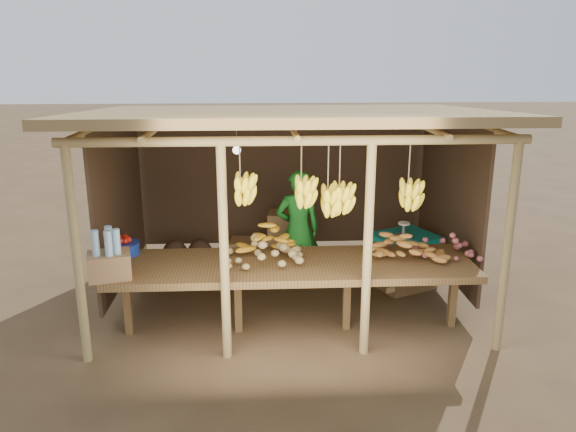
{
  "coord_description": "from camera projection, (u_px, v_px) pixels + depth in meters",
  "views": [
    {
      "loc": [
        -0.36,
        -6.63,
        2.96
      ],
      "look_at": [
        0.0,
        0.0,
        1.05
      ],
      "focal_mm": 35.0,
      "sensor_mm": 36.0,
      "label": 1
    }
  ],
  "objects": [
    {
      "name": "banana_pile",
      "position": [
        269.0,
        237.0,
        6.37
      ],
      "size": [
        0.73,
        0.55,
        0.35
      ],
      "primitive_type": null,
      "rotation": [
        0.0,
        0.0,
        0.29
      ],
      "color": "yellow",
      "rests_on": "counter"
    },
    {
      "name": "potato_heap",
      "position": [
        264.0,
        248.0,
        5.98
      ],
      "size": [
        0.98,
        0.74,
        0.36
      ],
      "primitive_type": null,
      "rotation": [
        0.0,
        0.0,
        -0.27
      ],
      "color": "#A48C54",
      "rests_on": "counter"
    },
    {
      "name": "counter",
      "position": [
        293.0,
        268.0,
        6.08
      ],
      "size": [
        3.9,
        1.05,
        0.8
      ],
      "color": "brown",
      "rests_on": "ground"
    },
    {
      "name": "sweet_potato_heap",
      "position": [
        404.0,
        244.0,
        6.1
      ],
      "size": [
        0.97,
        0.72,
        0.35
      ],
      "primitive_type": null,
      "rotation": [
        0.0,
        0.0,
        0.26
      ],
      "color": "#B5762E",
      "rests_on": "counter"
    },
    {
      "name": "tarp_crate",
      "position": [
        404.0,
        259.0,
        7.37
      ],
      "size": [
        0.97,
        0.92,
        0.92
      ],
      "color": "brown",
      "rests_on": "ground"
    },
    {
      "name": "stall_structure",
      "position": [
        291.0,
        146.0,
        6.64
      ],
      "size": [
        4.7,
        3.5,
        2.43
      ],
      "color": "tan",
      "rests_on": "ground"
    },
    {
      "name": "bottle_box",
      "position": [
        109.0,
        259.0,
        5.6
      ],
      "size": [
        0.48,
        0.42,
        0.52
      ],
      "color": "olive",
      "rests_on": "counter"
    },
    {
      "name": "vendor",
      "position": [
        298.0,
        230.0,
        7.24
      ],
      "size": [
        0.61,
        0.43,
        1.57
      ],
      "primitive_type": "imported",
      "rotation": [
        0.0,
        0.0,
        3.24
      ],
      "color": "#1A7622",
      "rests_on": "ground"
    },
    {
      "name": "carton_stack",
      "position": [
        274.0,
        244.0,
        8.02
      ],
      "size": [
        1.07,
        0.42,
        0.81
      ],
      "color": "olive",
      "rests_on": "ground"
    },
    {
      "name": "ground",
      "position": [
        288.0,
        294.0,
        7.2
      ],
      "size": [
        60.0,
        60.0,
        0.0
      ],
      "primitive_type": "plane",
      "color": "brown",
      "rests_on": "ground"
    },
    {
      "name": "burlap_sacks",
      "position": [
        188.0,
        254.0,
        7.98
      ],
      "size": [
        0.74,
        0.39,
        0.53
      ],
      "color": "#422F1E",
      "rests_on": "ground"
    },
    {
      "name": "onion_heap",
      "position": [
        450.0,
        242.0,
        6.19
      ],
      "size": [
        0.78,
        0.53,
        0.35
      ],
      "primitive_type": null,
      "rotation": [
        0.0,
        0.0,
        -0.13
      ],
      "color": "#AE5457",
      "rests_on": "counter"
    },
    {
      "name": "tomato_basin",
      "position": [
        122.0,
        247.0,
        6.3
      ],
      "size": [
        0.38,
        0.38,
        0.2
      ],
      "rotation": [
        0.0,
        0.0,
        -0.14
      ],
      "color": "navy",
      "rests_on": "counter"
    }
  ]
}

